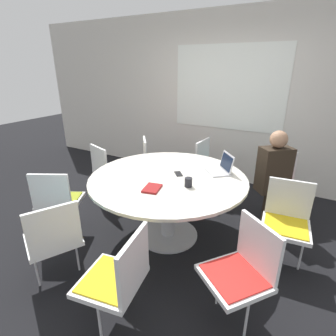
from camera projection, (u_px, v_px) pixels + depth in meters
The scene contains 18 objects.
ground_plane at pixel (168, 235), 3.13m from camera, with size 16.00×16.00×0.00m, color black.
wall_back at pixel (228, 101), 4.26m from camera, with size 8.00×0.07×2.70m.
conference_table at pixel (168, 188), 2.90m from camera, with size 1.71×1.71×0.76m.
chair_0 at pixel (285, 183), 3.30m from camera, with size 0.61×0.61×0.86m.
chair_1 at pixel (210, 164), 3.93m from camera, with size 0.45×0.47×0.86m.
chair_2 at pixel (153, 160), 4.07m from camera, with size 0.60×0.60×0.86m.
chair_3 at pixel (108, 168), 3.76m from camera, with size 0.55×0.54×0.86m.
chair_4 at pixel (57, 198), 2.91m from camera, with size 0.58×0.58×0.86m.
chair_5 at pixel (53, 236), 2.26m from camera, with size 0.58×0.58×0.86m.
chair_6 at pixel (119, 275), 1.85m from camera, with size 0.49×0.50×0.86m.
chair_7 at pixel (242, 268), 1.92m from camera, with size 0.61×0.60×0.86m.
chair_8 at pixel (287, 218), 2.54m from camera, with size 0.48×0.46×0.86m.
person_0 at pixel (274, 172), 3.11m from camera, with size 0.42×0.40×1.21m.
laptop at pixel (222, 168), 2.95m from camera, with size 0.36×0.37×0.21m.
spiral_notebook at pixel (152, 188), 2.56m from camera, with size 0.19×0.24×0.02m.
coffee_cup at pixel (188, 182), 2.60m from camera, with size 0.08×0.08×0.09m.
cell_phone at pixel (178, 174), 2.92m from camera, with size 0.14×0.15×0.01m.
handbag at pixel (117, 182), 4.22m from camera, with size 0.36×0.16×0.28m.
Camera 1 is at (1.28, -2.29, 1.89)m, focal length 28.00 mm.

